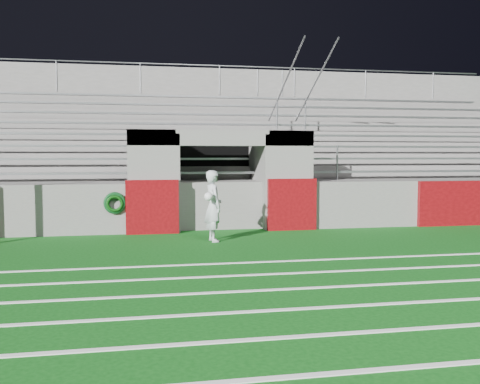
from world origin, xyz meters
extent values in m
plane|color=#0C4910|center=(0.00, 0.00, 0.00)|extent=(90.00, 90.00, 0.00)
cube|color=white|center=(0.00, -6.00, 0.01)|extent=(28.00, 0.09, 0.01)
cube|color=white|center=(0.00, -5.00, 0.01)|extent=(28.00, 0.09, 0.01)
cube|color=white|center=(0.00, -4.00, 0.01)|extent=(28.00, 0.09, 0.01)
cube|color=white|center=(0.00, -3.00, 0.01)|extent=(28.00, 0.09, 0.01)
cube|color=white|center=(0.00, -2.00, 0.01)|extent=(28.00, 0.09, 0.01)
cube|color=white|center=(0.00, -1.00, 0.01)|extent=(28.00, 0.09, 0.01)
cube|color=slate|center=(-1.80, 3.50, 1.30)|extent=(1.20, 1.00, 2.60)
cube|color=slate|center=(1.80, 3.50, 1.30)|extent=(1.20, 1.00, 2.60)
cube|color=black|center=(0.00, 5.20, 1.25)|extent=(2.60, 0.20, 2.50)
cube|color=slate|center=(-1.15, 4.10, 1.25)|extent=(0.10, 2.20, 2.50)
cube|color=slate|center=(1.15, 4.10, 1.25)|extent=(0.10, 2.20, 2.50)
cube|color=slate|center=(0.00, 3.50, 2.40)|extent=(4.80, 1.00, 0.40)
cube|color=slate|center=(0.00, 7.35, 1.15)|extent=(26.00, 8.00, 0.20)
cube|color=slate|center=(0.00, 7.35, 0.53)|extent=(26.00, 8.00, 1.05)
cube|color=#54070A|center=(-1.80, 2.94, 0.68)|extent=(1.30, 0.15, 1.35)
cube|color=#54070A|center=(1.80, 2.94, 0.68)|extent=(1.30, 0.15, 1.35)
cube|color=#54070A|center=(6.50, 2.94, 0.62)|extent=(2.20, 0.15, 1.25)
cube|color=#989BA0|center=(0.00, 4.43, 1.47)|extent=(23.00, 0.28, 0.06)
cube|color=slate|center=(0.00, 5.28, 1.44)|extent=(24.00, 0.75, 0.38)
cube|color=#989BA0|center=(0.00, 5.18, 1.85)|extent=(23.00, 0.28, 0.06)
cube|color=slate|center=(0.00, 6.03, 1.63)|extent=(24.00, 0.75, 0.76)
cube|color=#989BA0|center=(0.00, 5.93, 2.23)|extent=(23.00, 0.28, 0.06)
cube|color=slate|center=(0.00, 6.78, 1.82)|extent=(24.00, 0.75, 1.14)
cube|color=#989BA0|center=(0.00, 6.68, 2.61)|extent=(23.00, 0.28, 0.06)
cube|color=slate|center=(0.00, 7.53, 2.01)|extent=(24.00, 0.75, 1.52)
cube|color=#989BA0|center=(0.00, 7.43, 2.99)|extent=(23.00, 0.28, 0.06)
cube|color=slate|center=(0.00, 8.28, 2.20)|extent=(24.00, 0.75, 1.90)
cube|color=#989BA0|center=(0.00, 8.18, 3.37)|extent=(23.00, 0.28, 0.06)
cube|color=slate|center=(0.00, 9.03, 2.39)|extent=(24.00, 0.75, 2.28)
cube|color=#989BA0|center=(0.00, 8.93, 3.75)|extent=(23.00, 0.28, 0.06)
cube|color=slate|center=(0.00, 9.78, 2.58)|extent=(24.00, 0.75, 2.66)
cube|color=#989BA0|center=(0.00, 9.68, 4.13)|extent=(23.00, 0.28, 0.06)
cube|color=slate|center=(0.00, 10.45, 2.65)|extent=(26.00, 0.60, 5.29)
cylinder|color=#A5A8AD|center=(2.50, 4.15, 1.75)|extent=(0.05, 0.05, 1.00)
cylinder|color=#A5A8AD|center=(2.50, 7.15, 3.27)|extent=(0.05, 0.05, 1.00)
cylinder|color=#A5A8AD|center=(2.50, 10.15, 4.79)|extent=(0.05, 0.05, 1.00)
cylinder|color=#A5A8AD|center=(2.50, 7.15, 3.77)|extent=(0.05, 6.02, 3.08)
cylinder|color=#A5A8AD|center=(3.50, 4.15, 1.75)|extent=(0.05, 0.05, 1.00)
cylinder|color=#A5A8AD|center=(3.50, 7.15, 3.27)|extent=(0.05, 0.05, 1.00)
cylinder|color=#A5A8AD|center=(3.50, 10.15, 4.79)|extent=(0.05, 0.05, 1.00)
cylinder|color=#A5A8AD|center=(3.50, 7.15, 3.77)|extent=(0.05, 6.02, 3.08)
cylinder|color=#A5A8AD|center=(-5.00, 10.15, 4.84)|extent=(0.05, 0.05, 1.10)
cylinder|color=#A5A8AD|center=(-2.00, 10.15, 4.84)|extent=(0.05, 0.05, 1.10)
cylinder|color=#A5A8AD|center=(1.00, 10.15, 4.84)|extent=(0.05, 0.05, 1.10)
cylinder|color=#A5A8AD|center=(4.00, 10.15, 4.84)|extent=(0.05, 0.05, 1.10)
cylinder|color=#A5A8AD|center=(7.00, 10.15, 4.84)|extent=(0.05, 0.05, 1.10)
cylinder|color=#A5A8AD|center=(10.00, 10.15, 4.84)|extent=(0.05, 0.05, 1.10)
cylinder|color=#A5A8AD|center=(0.00, 10.15, 5.39)|extent=(24.00, 0.05, 0.05)
imported|color=silver|center=(-0.47, 1.54, 0.81)|extent=(0.47, 0.64, 1.62)
sphere|color=white|center=(-0.61, 1.24, 1.05)|extent=(0.20, 0.20, 0.20)
torus|color=#0B3B17|center=(-2.71, 2.95, 0.79)|extent=(0.55, 0.10, 0.55)
torus|color=#0B390C|center=(-2.71, 2.90, 0.78)|extent=(0.42, 0.08, 0.42)
camera|label=1|loc=(-2.15, -10.43, 1.97)|focal=40.00mm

